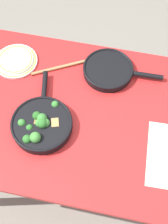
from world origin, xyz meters
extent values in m
plane|color=slate|center=(0.00, 0.00, 0.00)|extent=(14.00, 14.00, 0.00)
cube|color=red|center=(0.00, 0.00, 0.74)|extent=(1.22, 0.83, 0.03)
cylinder|color=#BCBCC1|center=(0.55, -0.35, 0.36)|extent=(0.05, 0.05, 0.73)
cylinder|color=black|center=(0.17, 0.10, 0.78)|extent=(0.27, 0.27, 0.04)
torus|color=black|center=(0.17, 0.10, 0.80)|extent=(0.27, 0.27, 0.01)
cylinder|color=black|center=(0.21, -0.10, 0.79)|extent=(0.05, 0.15, 0.02)
cylinder|color=#245B1C|center=(0.16, 0.11, 0.78)|extent=(0.02, 0.02, 0.03)
sphere|color=#2D6B28|center=(0.16, 0.11, 0.81)|extent=(0.05, 0.05, 0.05)
cylinder|color=#245B1C|center=(0.21, 0.19, 0.78)|extent=(0.01, 0.01, 0.02)
sphere|color=#2D6B28|center=(0.21, 0.19, 0.80)|extent=(0.04, 0.04, 0.04)
cylinder|color=#357027|center=(0.17, 0.18, 0.78)|extent=(0.02, 0.02, 0.03)
sphere|color=#428438|center=(0.17, 0.18, 0.81)|extent=(0.05, 0.05, 0.05)
cylinder|color=#357027|center=(0.18, 0.11, 0.78)|extent=(0.01, 0.01, 0.02)
sphere|color=#428438|center=(0.18, 0.11, 0.80)|extent=(0.04, 0.04, 0.04)
cylinder|color=#2C6823|center=(0.17, 0.09, 0.78)|extent=(0.02, 0.02, 0.03)
sphere|color=#387A33|center=(0.17, 0.09, 0.81)|extent=(0.05, 0.05, 0.05)
cylinder|color=#205218|center=(0.20, 0.08, 0.78)|extent=(0.01, 0.01, 0.02)
sphere|color=#286023|center=(0.20, 0.08, 0.80)|extent=(0.04, 0.04, 0.04)
cylinder|color=#245B1C|center=(0.21, 0.14, 0.78)|extent=(0.01, 0.01, 0.02)
sphere|color=#2D6B28|center=(0.21, 0.14, 0.80)|extent=(0.03, 0.03, 0.03)
cylinder|color=#357027|center=(0.15, 0.10, 0.78)|extent=(0.01, 0.01, 0.02)
sphere|color=#428438|center=(0.15, 0.10, 0.80)|extent=(0.04, 0.04, 0.04)
cylinder|color=#2C6823|center=(0.13, 0.00, 0.78)|extent=(0.01, 0.01, 0.02)
sphere|color=#387A33|center=(0.13, 0.00, 0.80)|extent=(0.03, 0.03, 0.03)
cylinder|color=#2C6823|center=(0.25, 0.12, 0.78)|extent=(0.01, 0.01, 0.02)
sphere|color=#387A33|center=(0.25, 0.12, 0.80)|extent=(0.03, 0.03, 0.03)
cube|color=#9E703D|center=(0.18, 0.10, 0.79)|extent=(0.04, 0.04, 0.03)
cube|color=olive|center=(0.22, 0.10, 0.78)|extent=(0.04, 0.05, 0.03)
cube|color=olive|center=(0.17, 0.10, 0.79)|extent=(0.03, 0.04, 0.03)
cube|color=#AD7F4C|center=(0.11, 0.09, 0.79)|extent=(0.04, 0.05, 0.04)
cylinder|color=black|center=(-0.07, -0.25, 0.78)|extent=(0.24, 0.24, 0.04)
torus|color=black|center=(-0.07, -0.25, 0.80)|extent=(0.25, 0.25, 0.01)
cylinder|color=black|center=(-0.26, -0.26, 0.78)|extent=(0.15, 0.03, 0.02)
cylinder|color=#E5CC60|center=(-0.07, -0.25, 0.78)|extent=(0.20, 0.20, 0.02)
cylinder|color=#A87A4C|center=(0.14, -0.25, 0.77)|extent=(0.32, 0.19, 0.02)
ellipsoid|color=#A87A4C|center=(-0.03, -0.34, 0.77)|extent=(0.08, 0.07, 0.02)
cylinder|color=white|center=(0.40, -0.22, 0.76)|extent=(0.21, 0.21, 0.01)
torus|color=gold|center=(0.40, -0.22, 0.77)|extent=(0.21, 0.21, 0.01)
cylinder|color=white|center=(0.40, -0.22, 0.78)|extent=(0.18, 0.18, 0.01)
torus|color=gold|center=(0.40, -0.22, 0.78)|extent=(0.17, 0.17, 0.01)
camera|label=1|loc=(-0.14, 0.66, 2.02)|focal=50.00mm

